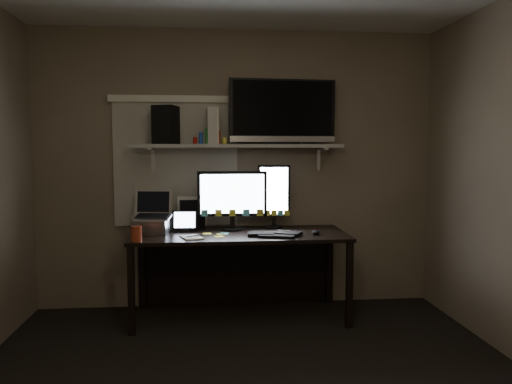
{
  "coord_description": "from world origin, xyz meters",
  "views": [
    {
      "loc": [
        -0.26,
        -2.74,
        1.45
      ],
      "look_at": [
        0.12,
        1.25,
        1.09
      ],
      "focal_mm": 35.0,
      "sensor_mm": 36.0,
      "label": 1
    }
  ],
  "objects": [
    {
      "name": "cup",
      "position": [
        -0.82,
        1.12,
        0.79
      ],
      "size": [
        0.1,
        0.1,
        0.12
      ],
      "primitive_type": "cylinder",
      "rotation": [
        0.0,
        0.0,
        -0.19
      ],
      "color": "#98331B",
      "rests_on": "desk"
    },
    {
      "name": "wall_shelf",
      "position": [
        0.0,
        1.62,
        1.46
      ],
      "size": [
        1.8,
        0.35,
        0.03
      ],
      "primitive_type": "cube",
      "color": "#9F9F9B",
      "rests_on": "back_wall"
    },
    {
      "name": "desk",
      "position": [
        0.0,
        1.55,
        0.55
      ],
      "size": [
        1.8,
        0.75,
        0.73
      ],
      "color": "black",
      "rests_on": "floor"
    },
    {
      "name": "keyboard",
      "position": [
        0.28,
        1.28,
        0.74
      ],
      "size": [
        0.47,
        0.29,
        0.03
      ],
      "primitive_type": "cube",
      "rotation": [
        0.0,
        0.0,
        -0.28
      ],
      "color": "black",
      "rests_on": "desk"
    },
    {
      "name": "tv",
      "position": [
        0.39,
        1.62,
        1.76
      ],
      "size": [
        0.95,
        0.25,
        0.56
      ],
      "primitive_type": "cube",
      "rotation": [
        0.0,
        0.0,
        0.08
      ],
      "color": "black",
      "rests_on": "wall_shelf"
    },
    {
      "name": "speaker",
      "position": [
        -0.62,
        1.65,
        1.64
      ],
      "size": [
        0.23,
        0.26,
        0.33
      ],
      "primitive_type": "cube",
      "rotation": [
        0.0,
        0.0,
        -0.28
      ],
      "color": "black",
      "rests_on": "wall_shelf"
    },
    {
      "name": "back_wall",
      "position": [
        0.0,
        1.8,
        1.25
      ],
      "size": [
        3.6,
        0.0,
        3.6
      ],
      "primitive_type": "plane",
      "rotation": [
        1.57,
        0.0,
        0.0
      ],
      "color": "#675A4A",
      "rests_on": "floor"
    },
    {
      "name": "monitor_landscape",
      "position": [
        -0.05,
        1.58,
        1.0
      ],
      "size": [
        0.61,
        0.08,
        0.53
      ],
      "primitive_type": "cube",
      "rotation": [
        0.0,
        0.0,
        -0.03
      ],
      "color": "black",
      "rests_on": "desk"
    },
    {
      "name": "game_console",
      "position": [
        -0.22,
        1.6,
        1.63
      ],
      "size": [
        0.1,
        0.26,
        0.31
      ],
      "primitive_type": "cube",
      "rotation": [
        0.0,
        0.0,
        0.08
      ],
      "color": "silver",
      "rests_on": "wall_shelf"
    },
    {
      "name": "mouse",
      "position": [
        0.62,
        1.29,
        0.75
      ],
      "size": [
        0.07,
        0.11,
        0.04
      ],
      "primitive_type": "ellipsoid",
      "rotation": [
        0.0,
        0.0,
        -0.02
      ],
      "color": "black",
      "rests_on": "desk"
    },
    {
      "name": "window_blinds",
      "position": [
        -0.55,
        1.79,
        1.3
      ],
      "size": [
        1.1,
        0.02,
        1.1
      ],
      "primitive_type": "cube",
      "color": "beige",
      "rests_on": "back_wall"
    },
    {
      "name": "laptop",
      "position": [
        -0.73,
        1.46,
        0.91
      ],
      "size": [
        0.35,
        0.3,
        0.35
      ],
      "primitive_type": "cube",
      "rotation": [
        0.0,
        0.0,
        -0.15
      ],
      "color": "silver",
      "rests_on": "desk"
    },
    {
      "name": "tablet",
      "position": [
        -0.47,
        1.52,
        0.82
      ],
      "size": [
        0.22,
        0.1,
        0.19
      ],
      "primitive_type": "cube",
      "rotation": [
        0.0,
        0.0,
        -0.05
      ],
      "color": "black",
      "rests_on": "desk"
    },
    {
      "name": "file_sorter",
      "position": [
        -0.41,
        1.7,
        0.87
      ],
      "size": [
        0.23,
        0.13,
        0.28
      ],
      "primitive_type": "cube",
      "rotation": [
        0.0,
        0.0,
        0.17
      ],
      "color": "black",
      "rests_on": "desk"
    },
    {
      "name": "monitor_portrait",
      "position": [
        0.32,
        1.65,
        1.02
      ],
      "size": [
        0.29,
        0.08,
        0.58
      ],
      "primitive_type": "cube",
      "rotation": [
        0.0,
        0.0,
        -0.1
      ],
      "color": "black",
      "rests_on": "desk"
    },
    {
      "name": "sticky_notes",
      "position": [
        -0.15,
        1.34,
        0.73
      ],
      "size": [
        0.32,
        0.25,
        0.0
      ],
      "primitive_type": null,
      "rotation": [
        0.0,
        0.0,
        0.12
      ],
      "color": "yellow",
      "rests_on": "desk"
    },
    {
      "name": "bottles",
      "position": [
        -0.25,
        1.54,
        1.55
      ],
      "size": [
        0.21,
        0.09,
        0.13
      ],
      "primitive_type": null,
      "rotation": [
        0.0,
        0.0,
        0.21
      ],
      "color": "#A50F0C",
      "rests_on": "wall_shelf"
    },
    {
      "name": "notepad",
      "position": [
        -0.4,
        1.22,
        0.74
      ],
      "size": [
        0.2,
        0.24,
        0.01
      ],
      "primitive_type": "cube",
      "rotation": [
        0.0,
        0.0,
        0.33
      ],
      "color": "white",
      "rests_on": "desk"
    }
  ]
}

